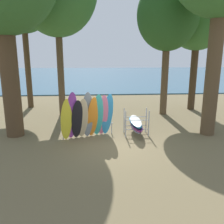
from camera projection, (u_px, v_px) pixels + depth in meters
The scene contains 6 objects.
ground_plane at pixel (116, 145), 10.54m from camera, with size 80.00×80.00×0.00m, color brown.
lake_water at pixel (101, 75), 39.75m from camera, with size 80.00×36.00×0.10m, color #38607A.
tree_far_left_back at pixel (168, 16), 14.31m from camera, with size 3.64×3.64×8.11m.
tree_deep_back at pixel (198, 14), 15.53m from camera, with size 4.06×4.06×8.62m.
leaning_board_pile at pixel (88, 117), 11.12m from camera, with size 2.54×1.35×2.28m.
board_storage_rack at pixel (136, 123), 11.78m from camera, with size 1.15×2.12×1.25m.
Camera 1 is at (-0.86, -9.84, 3.96)m, focal length 39.22 mm.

